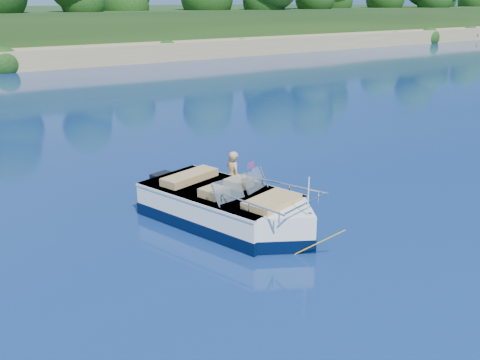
# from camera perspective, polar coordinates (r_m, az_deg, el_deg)

# --- Properties ---
(ground) EXTENTS (160.00, 160.00, 0.00)m
(ground) POSITION_cam_1_polar(r_m,az_deg,el_deg) (10.76, 5.29, -9.20)
(ground) COLOR #0A1B4C
(ground) RESTS_ON ground
(motorboat) EXTENTS (2.87, 5.39, 1.84)m
(motorboat) POSITION_cam_1_polar(r_m,az_deg,el_deg) (12.47, -0.96, -3.27)
(motorboat) COLOR white
(motorboat) RESTS_ON ground
(tow_tube) EXTENTS (1.51, 1.51, 0.36)m
(tow_tube) POSITION_cam_1_polar(r_m,az_deg,el_deg) (14.87, -0.60, -0.65)
(tow_tube) COLOR yellow
(tow_tube) RESTS_ON ground
(boy) EXTENTS (0.37, 0.79, 1.54)m
(boy) POSITION_cam_1_polar(r_m,az_deg,el_deg) (14.94, -0.87, -0.94)
(boy) COLOR tan
(boy) RESTS_ON ground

